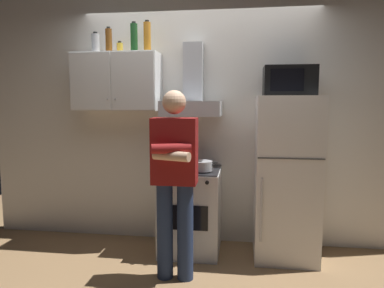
{
  "coord_description": "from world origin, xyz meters",
  "views": [
    {
      "loc": [
        0.46,
        -3.27,
        1.55
      ],
      "look_at": [
        0.0,
        0.0,
        1.15
      ],
      "focal_mm": 33.25,
      "sensor_mm": 36.0,
      "label": 1
    }
  ],
  "objects_px": {
    "bottle_wine_green": "(134,38)",
    "upper_cabinet": "(117,82)",
    "range_hood": "(192,96)",
    "stove_oven": "(191,210)",
    "bottle_liquor_amber": "(147,37)",
    "bottle_beer_brown": "(109,41)",
    "bottle_spice_jar": "(120,48)",
    "bottle_canister_steel": "(96,44)",
    "refrigerator": "(286,178)",
    "cooking_pot": "(202,166)",
    "microwave": "(289,81)",
    "person_standing": "(175,178)"
  },
  "relations": [
    {
      "from": "bottle_wine_green",
      "to": "upper_cabinet",
      "type": "bearing_deg",
      "value": -177.52
    },
    {
      "from": "range_hood",
      "to": "upper_cabinet",
      "type": "bearing_deg",
      "value": -179.91
    },
    {
      "from": "stove_oven",
      "to": "range_hood",
      "type": "distance_m",
      "value": 1.17
    },
    {
      "from": "stove_oven",
      "to": "bottle_liquor_amber",
      "type": "xyz_separation_m",
      "value": [
        -0.46,
        0.1,
        1.77
      ]
    },
    {
      "from": "bottle_wine_green",
      "to": "bottle_beer_brown",
      "type": "bearing_deg",
      "value": -173.62
    },
    {
      "from": "bottle_spice_jar",
      "to": "bottle_canister_steel",
      "type": "relative_size",
      "value": 0.55
    },
    {
      "from": "bottle_liquor_amber",
      "to": "refrigerator",
      "type": "bearing_deg",
      "value": -4.11
    },
    {
      "from": "upper_cabinet",
      "to": "bottle_beer_brown",
      "type": "relative_size",
      "value": 3.45
    },
    {
      "from": "cooking_pot",
      "to": "bottle_spice_jar",
      "type": "height_order",
      "value": "bottle_spice_jar"
    },
    {
      "from": "upper_cabinet",
      "to": "range_hood",
      "type": "bearing_deg",
      "value": 0.09
    },
    {
      "from": "stove_oven",
      "to": "bottle_canister_steel",
      "type": "xyz_separation_m",
      "value": [
        -1.04,
        0.16,
        1.72
      ]
    },
    {
      "from": "bottle_beer_brown",
      "to": "bottle_liquor_amber",
      "type": "height_order",
      "value": "bottle_liquor_amber"
    },
    {
      "from": "microwave",
      "to": "bottle_spice_jar",
      "type": "distance_m",
      "value": 1.77
    },
    {
      "from": "bottle_beer_brown",
      "to": "bottle_wine_green",
      "type": "relative_size",
      "value": 0.84
    },
    {
      "from": "microwave",
      "to": "person_standing",
      "type": "xyz_separation_m",
      "value": [
        -1.0,
        -0.62,
        -0.84
      ]
    },
    {
      "from": "upper_cabinet",
      "to": "microwave",
      "type": "relative_size",
      "value": 1.88
    },
    {
      "from": "stove_oven",
      "to": "bottle_beer_brown",
      "type": "bearing_deg",
      "value": 173.19
    },
    {
      "from": "range_hood",
      "to": "bottle_liquor_amber",
      "type": "distance_m",
      "value": 0.76
    },
    {
      "from": "microwave",
      "to": "bottle_wine_green",
      "type": "distance_m",
      "value": 1.63
    },
    {
      "from": "upper_cabinet",
      "to": "refrigerator",
      "type": "distance_m",
      "value": 2.0
    },
    {
      "from": "bottle_liquor_amber",
      "to": "stove_oven",
      "type": "bearing_deg",
      "value": -12.51
    },
    {
      "from": "upper_cabinet",
      "to": "cooking_pot",
      "type": "relative_size",
      "value": 2.96
    },
    {
      "from": "stove_oven",
      "to": "range_hood",
      "type": "height_order",
      "value": "range_hood"
    },
    {
      "from": "upper_cabinet",
      "to": "bottle_spice_jar",
      "type": "relative_size",
      "value": 7.3
    },
    {
      "from": "cooking_pot",
      "to": "bottle_canister_steel",
      "type": "bearing_deg",
      "value": 166.41
    },
    {
      "from": "stove_oven",
      "to": "microwave",
      "type": "distance_m",
      "value": 1.62
    },
    {
      "from": "refrigerator",
      "to": "bottle_spice_jar",
      "type": "height_order",
      "value": "bottle_spice_jar"
    },
    {
      "from": "person_standing",
      "to": "bottle_wine_green",
      "type": "height_order",
      "value": "bottle_wine_green"
    },
    {
      "from": "range_hood",
      "to": "bottle_beer_brown",
      "type": "distance_m",
      "value": 1.05
    },
    {
      "from": "person_standing",
      "to": "bottle_beer_brown",
      "type": "height_order",
      "value": "bottle_beer_brown"
    },
    {
      "from": "person_standing",
      "to": "bottle_spice_jar",
      "type": "relative_size",
      "value": 13.3
    },
    {
      "from": "microwave",
      "to": "bottle_wine_green",
      "type": "relative_size",
      "value": 1.54
    },
    {
      "from": "stove_oven",
      "to": "refrigerator",
      "type": "relative_size",
      "value": 0.55
    },
    {
      "from": "upper_cabinet",
      "to": "microwave",
      "type": "distance_m",
      "value": 1.75
    },
    {
      "from": "bottle_canister_steel",
      "to": "microwave",
      "type": "bearing_deg",
      "value": -4.17
    },
    {
      "from": "person_standing",
      "to": "bottle_wine_green",
      "type": "xyz_separation_m",
      "value": [
        -0.56,
        0.74,
        1.3
      ]
    },
    {
      "from": "microwave",
      "to": "bottle_spice_jar",
      "type": "height_order",
      "value": "bottle_spice_jar"
    },
    {
      "from": "stove_oven",
      "to": "bottle_wine_green",
      "type": "xyz_separation_m",
      "value": [
        -0.61,
        0.13,
        1.77
      ]
    },
    {
      "from": "person_standing",
      "to": "microwave",
      "type": "bearing_deg",
      "value": 32.0
    },
    {
      "from": "microwave",
      "to": "range_hood",
      "type": "bearing_deg",
      "value": 173.54
    },
    {
      "from": "stove_oven",
      "to": "bottle_canister_steel",
      "type": "height_order",
      "value": "bottle_canister_steel"
    },
    {
      "from": "bottle_wine_green",
      "to": "bottle_canister_steel",
      "type": "xyz_separation_m",
      "value": [
        -0.43,
        0.03,
        -0.04
      ]
    },
    {
      "from": "upper_cabinet",
      "to": "person_standing",
      "type": "xyz_separation_m",
      "value": [
        0.75,
        -0.73,
        -0.85
      ]
    },
    {
      "from": "person_standing",
      "to": "stove_oven",
      "type": "bearing_deg",
      "value": 85.28
    },
    {
      "from": "stove_oven",
      "to": "person_standing",
      "type": "height_order",
      "value": "person_standing"
    },
    {
      "from": "stove_oven",
      "to": "bottle_wine_green",
      "type": "height_order",
      "value": "bottle_wine_green"
    },
    {
      "from": "upper_cabinet",
      "to": "bottle_beer_brown",
      "type": "height_order",
      "value": "bottle_beer_brown"
    },
    {
      "from": "person_standing",
      "to": "bottle_spice_jar",
      "type": "distance_m",
      "value": 1.6
    },
    {
      "from": "refrigerator",
      "to": "bottle_beer_brown",
      "type": "bearing_deg",
      "value": 176.75
    },
    {
      "from": "upper_cabinet",
      "to": "bottle_spice_jar",
      "type": "height_order",
      "value": "bottle_spice_jar"
    }
  ]
}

